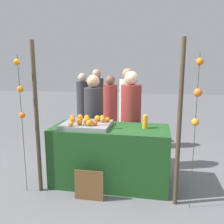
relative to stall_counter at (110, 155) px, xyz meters
name	(u,v)px	position (x,y,z in m)	size (l,w,h in m)	color
ground_plane	(110,182)	(0.00, 0.00, -0.44)	(24.00, 24.00, 0.00)	slate
stall_counter	(110,155)	(0.00, 0.00, 0.00)	(1.72, 0.75, 0.88)	#1E4C1E
orange_tray	(87,125)	(-0.35, -0.04, 0.47)	(0.70, 0.57, 0.06)	gray
orange_0	(80,117)	(-0.51, 0.15, 0.54)	(0.08, 0.08, 0.08)	orange
orange_1	(103,120)	(-0.12, 0.04, 0.54)	(0.08, 0.08, 0.08)	orange
orange_2	(108,120)	(-0.05, 0.07, 0.54)	(0.07, 0.07, 0.07)	orange
orange_3	(89,123)	(-0.26, -0.20, 0.54)	(0.09, 0.09, 0.09)	orange
orange_4	(95,123)	(-0.19, -0.16, 0.54)	(0.07, 0.07, 0.07)	orange
orange_5	(87,120)	(-0.35, 0.02, 0.54)	(0.07, 0.07, 0.07)	orange
orange_6	(72,118)	(-0.61, 0.09, 0.54)	(0.08, 0.08, 0.08)	orange
orange_7	(79,122)	(-0.41, -0.17, 0.54)	(0.08, 0.08, 0.08)	orange
orange_8	(86,121)	(-0.35, -0.07, 0.54)	(0.08, 0.08, 0.08)	orange
orange_9	(87,118)	(-0.39, 0.13, 0.54)	(0.09, 0.09, 0.09)	orange
orange_10	(102,118)	(-0.15, 0.16, 0.54)	(0.08, 0.08, 0.08)	orange
orange_11	(73,119)	(-0.57, -0.02, 0.54)	(0.08, 0.08, 0.08)	orange
orange_12	(97,118)	(-0.22, 0.10, 0.54)	(0.09, 0.09, 0.09)	orange
orange_13	(71,124)	(-0.50, -0.28, 0.54)	(0.07, 0.07, 0.07)	orange
juice_bottle	(145,122)	(0.51, 0.04, 0.53)	(0.08, 0.08, 0.20)	orange
chalkboard_sign	(89,186)	(-0.19, -0.53, -0.23)	(0.39, 0.03, 0.43)	brown
vendor_left	(94,124)	(-0.41, 0.60, 0.31)	(0.32, 0.32, 1.62)	#333338
vendor_right	(131,125)	(0.25, 0.56, 0.35)	(0.34, 0.34, 1.68)	maroon
crowd_person_0	(110,113)	(-0.35, 1.82, 0.29)	(0.31, 0.31, 1.56)	maroon
crowd_person_1	(127,112)	(0.06, 1.60, 0.36)	(0.34, 0.34, 1.72)	beige
crowd_person_2	(83,106)	(-1.23, 2.60, 0.29)	(0.32, 0.32, 1.57)	#333338
crowd_person_3	(97,105)	(-0.82, 2.50, 0.34)	(0.34, 0.34, 1.68)	#333338
canopy_post_left	(37,119)	(-0.94, -0.41, 0.61)	(0.06, 0.06, 2.10)	#473828
canopy_post_right	(179,126)	(0.94, -0.41, 0.61)	(0.06, 0.06, 2.10)	#473828
garland_strand_left	(20,92)	(-1.12, -0.47, 0.99)	(0.10, 0.10, 1.92)	#2D4C23
garland_strand_right	(197,97)	(1.12, -0.47, 0.97)	(0.10, 0.11, 1.92)	#2D4C23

